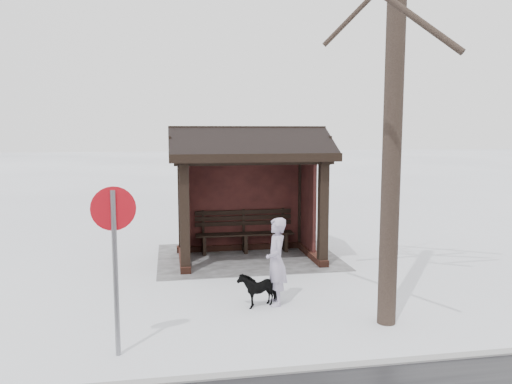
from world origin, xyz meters
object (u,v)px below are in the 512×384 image
(bus_shelter, at_px, (248,166))
(road_sign, at_px, (114,234))
(pedestrian, at_px, (276,261))
(dog, at_px, (259,288))

(bus_shelter, distance_m, road_sign, 5.42)
(bus_shelter, xyz_separation_m, pedestrian, (0.02, 3.23, -1.41))
(pedestrian, bearing_deg, road_sign, -54.17)
(bus_shelter, bearing_deg, dog, 84.22)
(bus_shelter, relative_size, dog, 5.13)
(dog, height_order, road_sign, road_sign)
(bus_shelter, height_order, dog, bus_shelter)
(bus_shelter, relative_size, pedestrian, 2.37)
(dog, bearing_deg, bus_shelter, 151.66)
(pedestrian, height_order, road_sign, road_sign)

